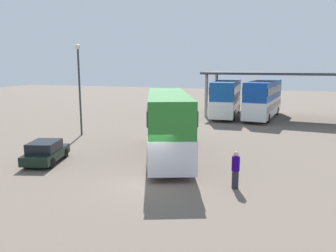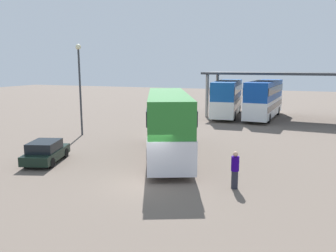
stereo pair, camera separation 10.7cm
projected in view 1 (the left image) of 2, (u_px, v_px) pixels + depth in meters
ground_plane at (150, 182)px, 16.97m from camera, size 140.00×140.00×0.00m
double_decker_main at (168, 122)px, 21.40m from camera, size 6.38×10.74×4.11m
parked_hatchback at (46, 152)px, 20.21m from camera, size 2.69×3.97×1.35m
double_decker_near_canopy at (226, 97)px, 38.80m from camera, size 3.24×10.42×4.13m
double_decker_mid_row at (263, 98)px, 37.41m from camera, size 3.50×10.76×4.18m
depot_canopy at (312, 76)px, 35.45m from camera, size 23.53×6.93×5.12m
lamppost_tall at (79, 79)px, 27.63m from camera, size 0.44×0.44×7.57m
pedestrian_waiting at (236, 170)px, 15.89m from camera, size 0.38×0.38×1.83m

